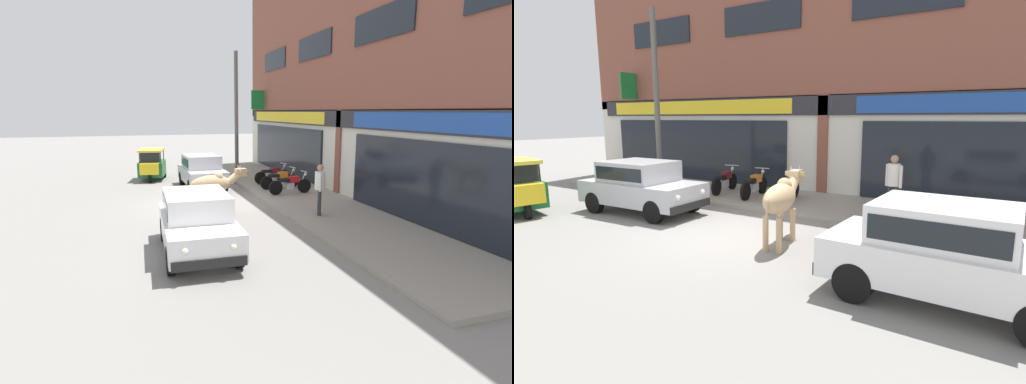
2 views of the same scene
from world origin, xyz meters
The scene contains 12 objects.
ground_plane centered at (0.00, 0.00, 0.00)m, with size 90.00×90.00×0.00m, color gray.
sidewalk centered at (0.00, 3.81, 0.07)m, with size 19.00×3.22×0.14m, color gray.
shop_building centered at (0.00, 5.68, 4.86)m, with size 23.00×1.40×10.12m.
cow centered at (1.47, 0.08, 1.01)m, with size 0.79×2.14×1.61m.
car_0 centered at (4.83, -1.02, 0.81)m, with size 3.65×1.70×1.46m.
car_1 centered at (-3.35, 0.54, 0.81)m, with size 3.65×1.70×1.46m.
auto_rickshaw centered at (-6.14, -1.43, 0.66)m, with size 2.11×1.47×1.52m.
motorcycle_0 centered at (-2.84, 3.68, 0.52)m, with size 0.62×1.79×0.88m.
motorcycle_1 centered at (-1.53, 3.54, 0.52)m, with size 0.52×1.81×0.88m.
motorcycle_2 centered at (-0.35, 3.52, 0.52)m, with size 0.52×1.81×0.88m.
pedestrian centered at (2.98, 3.13, 1.12)m, with size 0.46×0.32×1.60m.
utility_pole centered at (-4.66, 2.50, 3.10)m, with size 0.18×0.18×5.93m, color #595651.
Camera 1 is at (13.98, -2.46, 3.33)m, focal length 28.00 mm.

